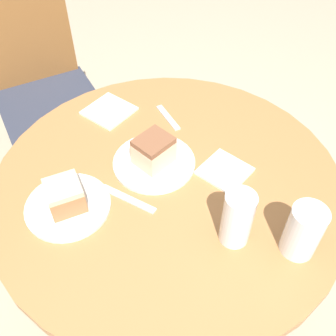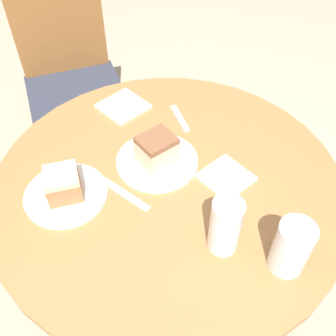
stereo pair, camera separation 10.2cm
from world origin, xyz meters
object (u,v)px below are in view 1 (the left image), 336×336
at_px(chair, 45,90).
at_px(cake_slice_far, 65,196).
at_px(glass_lemonade, 237,220).
at_px(glass_water, 303,233).
at_px(plate_near, 153,163).
at_px(cake_slice_near, 153,151).
at_px(plate_far, 68,206).

height_order(chair, cake_slice_far, chair).
xyz_separation_m(glass_lemonade, glass_water, (0.10, -0.11, -0.00)).
bearing_deg(glass_water, cake_slice_far, 132.23).
height_order(plate_near, cake_slice_near, cake_slice_near).
bearing_deg(plate_near, glass_water, -74.06).
distance_m(plate_near, plate_far, 0.26).
bearing_deg(cake_slice_near, chair, 90.98).
bearing_deg(cake_slice_near, cake_slice_far, 179.90).
xyz_separation_m(plate_near, cake_slice_near, (-0.00, 0.00, 0.05)).
distance_m(chair, cake_slice_near, 0.88).
relative_size(cake_slice_near, glass_lemonade, 0.74).
relative_size(glass_lemonade, glass_water, 1.09).
height_order(chair, plate_near, chair).
distance_m(cake_slice_far, glass_water, 0.56).
bearing_deg(plate_far, glass_lemonade, -47.84).
bearing_deg(cake_slice_near, plate_far, 179.90).
bearing_deg(cake_slice_far, chair, 73.71).
height_order(plate_near, plate_far, same).
bearing_deg(glass_water, cake_slice_near, 105.94).
bearing_deg(glass_water, plate_far, 132.23).
bearing_deg(chair, cake_slice_far, -98.86).
relative_size(plate_far, cake_slice_far, 2.13).
distance_m(chair, plate_near, 0.86).
bearing_deg(plate_near, cake_slice_far, 179.90).
relative_size(cake_slice_far, glass_lemonade, 0.67).
bearing_deg(chair, glass_water, -76.52).
xyz_separation_m(cake_slice_near, cake_slice_far, (-0.26, 0.00, -0.00)).
distance_m(plate_far, cake_slice_far, 0.04).
xyz_separation_m(cake_slice_far, glass_water, (0.37, -0.41, 0.02)).
xyz_separation_m(plate_far, cake_slice_far, (0.00, 0.00, 0.04)).
height_order(glass_lemonade, glass_water, glass_lemonade).
height_order(cake_slice_far, glass_lemonade, glass_lemonade).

